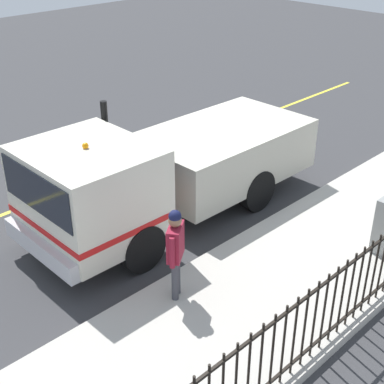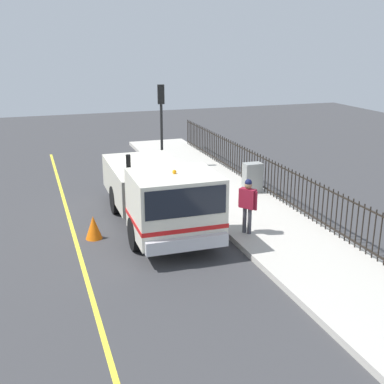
% 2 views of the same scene
% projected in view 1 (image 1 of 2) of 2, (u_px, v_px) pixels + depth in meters
% --- Properties ---
extents(ground_plane, '(48.69, 48.69, 0.00)m').
position_uv_depth(ground_plane, '(225.00, 189.00, 13.34)').
color(ground_plane, '#38383A').
rests_on(ground_plane, ground).
extents(sidewalk_slab, '(3.14, 22.13, 0.18)m').
position_uv_depth(sidewalk_slab, '(345.00, 240.00, 11.21)').
color(sidewalk_slab, '#B7B2A8').
rests_on(sidewalk_slab, ground).
extents(lane_marking, '(0.12, 19.92, 0.01)m').
position_uv_depth(lane_marking, '(153.00, 157.00, 15.02)').
color(lane_marking, yellow).
rests_on(lane_marking, ground).
extents(work_truck, '(2.49, 6.95, 2.61)m').
position_uv_depth(work_truck, '(157.00, 171.00, 11.40)').
color(work_truck, silver).
rests_on(work_truck, ground).
extents(worker_standing, '(0.45, 0.53, 1.69)m').
position_uv_depth(worker_standing, '(175.00, 245.00, 8.99)').
color(worker_standing, maroon).
rests_on(worker_standing, sidewalk_slab).
extents(traffic_cone, '(0.50, 0.50, 0.72)m').
position_uv_depth(traffic_cone, '(96.00, 178.00, 13.08)').
color(traffic_cone, orange).
rests_on(traffic_cone, ground).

